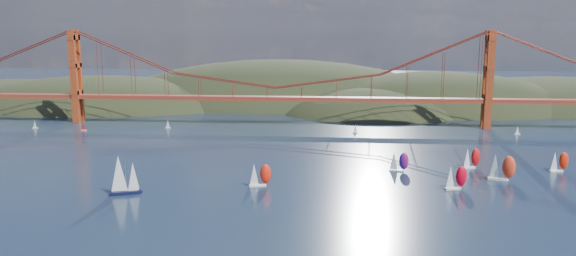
% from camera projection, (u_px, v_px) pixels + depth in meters
% --- Properties ---
extents(ground, '(1200.00, 1200.00, 0.00)m').
position_uv_depth(ground, '(207.00, 239.00, 153.18)').
color(ground, black).
rests_on(ground, ground).
extents(headlands, '(725.00, 225.00, 96.00)m').
position_uv_depth(headlands, '(349.00, 119.00, 424.49)').
color(headlands, black).
rests_on(headlands, ground).
extents(bridge, '(552.00, 12.00, 55.00)m').
position_uv_depth(bridge, '(273.00, 70.00, 324.02)').
color(bridge, maroon).
rests_on(bridge, ground).
extents(sloop_navy, '(10.45, 7.67, 15.32)m').
position_uv_depth(sloop_navy, '(123.00, 175.00, 192.17)').
color(sloop_navy, black).
rests_on(sloop_navy, ground).
extents(racer_0, '(8.25, 4.58, 9.25)m').
position_uv_depth(racer_0, '(260.00, 175.00, 202.34)').
color(racer_0, white).
rests_on(racer_0, ground).
extents(racer_1, '(8.50, 5.27, 9.51)m').
position_uv_depth(racer_1, '(456.00, 177.00, 198.44)').
color(racer_1, silver).
rests_on(racer_1, ground).
extents(racer_2, '(9.78, 5.92, 10.95)m').
position_uv_depth(racer_2, '(501.00, 167.00, 209.98)').
color(racer_2, white).
rests_on(racer_2, ground).
extents(racer_3, '(8.32, 6.05, 9.36)m').
position_uv_depth(racer_3, '(471.00, 158.00, 227.94)').
color(racer_3, silver).
rests_on(racer_3, ground).
extents(racer_4, '(8.00, 4.53, 8.97)m').
position_uv_depth(racer_4, '(559.00, 161.00, 222.85)').
color(racer_4, white).
rests_on(racer_4, ground).
extents(racer_rwb, '(7.79, 3.71, 8.79)m').
position_uv_depth(racer_rwb, '(399.00, 161.00, 223.25)').
color(racer_rwb, silver).
rests_on(racer_rwb, ground).
extents(distant_boat_1, '(3.00, 2.00, 4.70)m').
position_uv_depth(distant_boat_1, '(35.00, 124.00, 317.32)').
color(distant_boat_1, silver).
rests_on(distant_boat_1, ground).
extents(distant_boat_2, '(3.00, 2.00, 4.70)m').
position_uv_depth(distant_boat_2, '(84.00, 126.00, 310.97)').
color(distant_boat_2, silver).
rests_on(distant_boat_2, ground).
extents(distant_boat_3, '(3.00, 2.00, 4.70)m').
position_uv_depth(distant_boat_3, '(168.00, 124.00, 317.95)').
color(distant_boat_3, silver).
rests_on(distant_boat_3, ground).
extents(distant_boat_4, '(3.00, 2.00, 4.70)m').
position_uv_depth(distant_boat_4, '(517.00, 130.00, 298.85)').
color(distant_boat_4, silver).
rests_on(distant_boat_4, ground).
extents(distant_boat_8, '(3.00, 2.00, 4.70)m').
position_uv_depth(distant_boat_8, '(355.00, 129.00, 303.89)').
color(distant_boat_8, silver).
rests_on(distant_boat_8, ground).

